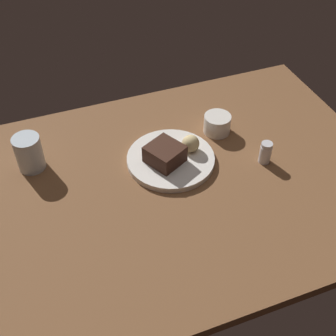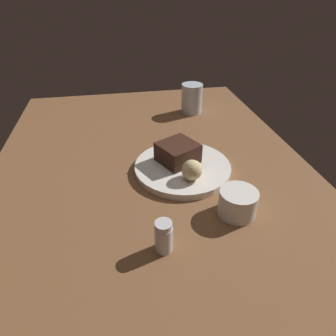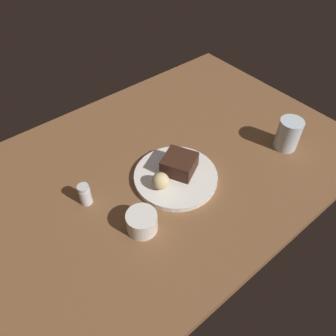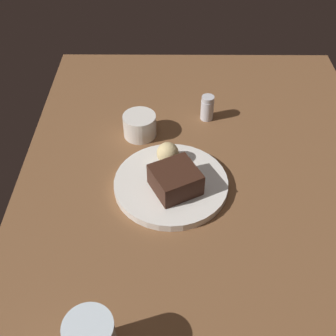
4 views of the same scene
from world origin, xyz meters
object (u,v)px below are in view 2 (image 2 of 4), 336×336
(dessert_plate, at_px, (183,168))
(bread_roll, at_px, (192,170))
(chocolate_cake_slice, at_px, (177,152))
(coffee_cup, at_px, (238,203))
(water_glass, at_px, (192,99))
(salt_shaker, at_px, (164,237))

(dessert_plate, distance_m, bread_roll, 0.07)
(chocolate_cake_slice, relative_size, coffee_cup, 1.12)
(water_glass, xyz_separation_m, coffee_cup, (-0.55, 0.04, -0.02))
(chocolate_cake_slice, bearing_deg, dessert_plate, -160.11)
(dessert_plate, xyz_separation_m, water_glass, (0.37, -0.12, 0.04))
(bread_roll, bearing_deg, coffee_cup, -149.14)
(coffee_cup, bearing_deg, salt_shaker, 111.97)
(dessert_plate, relative_size, chocolate_cake_slice, 2.73)
(water_glass, height_order, coffee_cup, water_glass)
(bread_roll, height_order, salt_shaker, same)
(water_glass, bearing_deg, bread_roll, 165.76)
(dessert_plate, xyz_separation_m, bread_roll, (-0.06, -0.01, 0.03))
(chocolate_cake_slice, height_order, coffee_cup, chocolate_cake_slice)
(water_glass, bearing_deg, salt_shaker, 161.22)
(chocolate_cake_slice, bearing_deg, salt_shaker, 162.95)
(bread_roll, relative_size, coffee_cup, 0.62)
(coffee_cup, bearing_deg, bread_roll, 30.86)
(bread_roll, distance_m, salt_shaker, 0.21)
(bread_roll, bearing_deg, water_glass, -14.24)
(dessert_plate, bearing_deg, bread_roll, -173.20)
(dessert_plate, height_order, bread_roll, bread_roll)
(bread_roll, relative_size, water_glass, 0.48)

